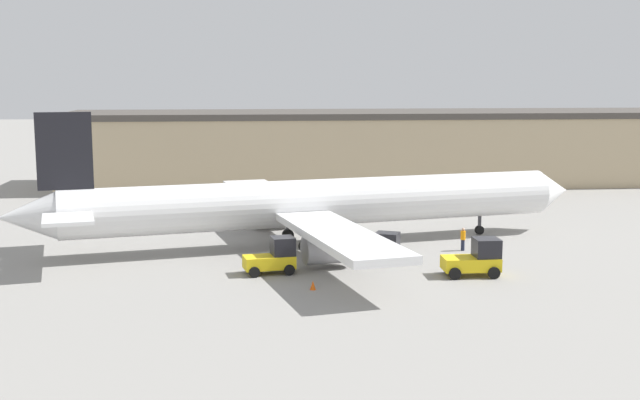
{
  "coord_description": "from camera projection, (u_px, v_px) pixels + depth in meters",
  "views": [
    {
      "loc": [
        -6.3,
        -59.38,
        12.48
      ],
      "look_at": [
        0.0,
        0.0,
        3.45
      ],
      "focal_mm": 45.0,
      "sensor_mm": 36.0,
      "label": 1
    }
  ],
  "objects": [
    {
      "name": "ground_plane",
      "position": [
        320.0,
        245.0,
        60.91
      ],
      "size": [
        400.0,
        400.0,
        0.0
      ],
      "primitive_type": "plane",
      "color": "gray"
    },
    {
      "name": "baggage_tug",
      "position": [
        476.0,
        259.0,
        51.21
      ],
      "size": [
        3.63,
        2.24,
        2.42
      ],
      "rotation": [
        0.0,
        0.0,
        -0.03
      ],
      "color": "yellow",
      "rests_on": "ground_plane"
    },
    {
      "name": "pushback_tug",
      "position": [
        274.0,
        257.0,
        51.86
      ],
      "size": [
        3.48,
        2.38,
        2.36
      ],
      "rotation": [
        0.0,
        0.0,
        0.17
      ],
      "color": "yellow",
      "rests_on": "ground_plane"
    },
    {
      "name": "belt_loader_truck",
      "position": [
        377.0,
        246.0,
        55.58
      ],
      "size": [
        3.87,
        2.98,
        2.08
      ],
      "rotation": [
        0.0,
        0.0,
        -0.43
      ],
      "color": "#2D2D33",
      "rests_on": "ground_plane"
    },
    {
      "name": "ground_crew_worker",
      "position": [
        463.0,
        238.0,
        58.75
      ],
      "size": [
        0.37,
        0.37,
        1.7
      ],
      "rotation": [
        0.0,
        0.0,
        1.12
      ],
      "color": "#1E2338",
      "rests_on": "ground_plane"
    },
    {
      "name": "airplane",
      "position": [
        308.0,
        204.0,
        60.13
      ],
      "size": [
        44.22,
        35.69,
        10.29
      ],
      "rotation": [
        0.0,
        0.0,
        0.21
      ],
      "color": "silver",
      "rests_on": "ground_plane"
    },
    {
      "name": "terminal_building",
      "position": [
        380.0,
        147.0,
        96.48
      ],
      "size": [
        73.73,
        15.85,
        8.68
      ],
      "color": "tan",
      "rests_on": "ground_plane"
    },
    {
      "name": "safety_cone_near",
      "position": [
        313.0,
        285.0,
        47.89
      ],
      "size": [
        0.36,
        0.36,
        0.55
      ],
      "color": "#EF590F",
      "rests_on": "ground_plane"
    }
  ]
}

